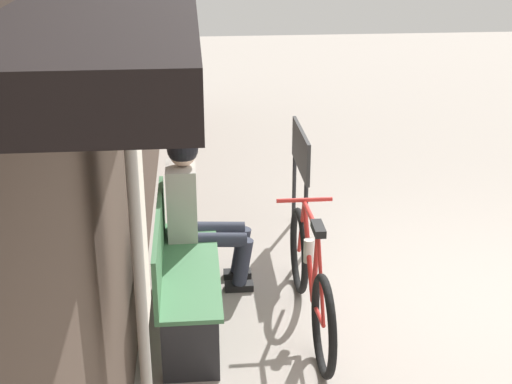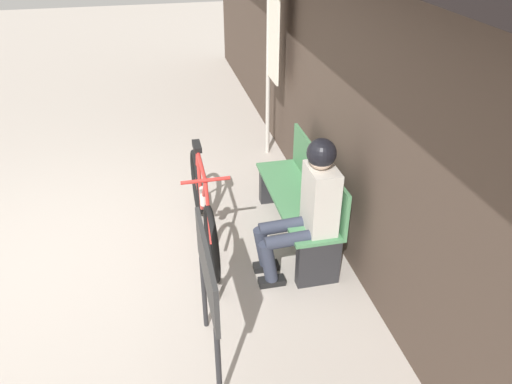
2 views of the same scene
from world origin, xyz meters
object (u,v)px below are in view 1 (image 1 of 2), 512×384
park_bench_near (182,273)px  bicycle (310,281)px  person_seated (195,202)px  banner_pole (140,237)px  signboard (301,159)px

park_bench_near → bicycle: (-0.14, -0.88, -0.03)m
person_seated → banner_pole: size_ratio=0.54×
bicycle → banner_pole: size_ratio=0.75×
bicycle → signboard: bearing=-5.5°
park_bench_near → signboard: signboard is taller
bicycle → banner_pole: (-1.53, 1.01, 1.11)m
banner_pole → signboard: size_ratio=2.27×
banner_pole → park_bench_near: bearing=-4.3°
park_bench_near → signboard: size_ratio=1.43×
bicycle → signboard: (1.43, -0.14, 0.39)m
park_bench_near → bicycle: size_ratio=0.84×
bicycle → person_seated: (0.65, 0.78, 0.35)m
bicycle → banner_pole: 2.14m
person_seated → banner_pole: (-2.18, 0.23, 0.76)m
person_seated → bicycle: bearing=-129.9°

